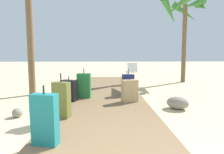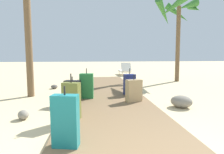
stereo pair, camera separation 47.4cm
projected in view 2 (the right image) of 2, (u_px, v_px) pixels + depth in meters
ground_plane at (109, 103)px, 5.05m from camera, size 60.00×60.00×0.00m
boardwalk at (106, 95)px, 5.91m from camera, size 2.17×8.79×0.08m
suitcase_black at (73, 91)px, 4.84m from camera, size 0.45×0.34×0.66m
suitcase_tan at (134, 91)px, 4.87m from camera, size 0.45×0.31×0.72m
suitcase_olive at (71, 101)px, 3.54m from camera, size 0.36×0.26×0.87m
suitcase_teal at (65, 121)px, 2.45m from camera, size 0.37×0.22×0.82m
suitcase_navy at (130, 84)px, 5.68m from camera, size 0.37×0.29×0.81m
suitcase_green at (87, 86)px, 5.25m from camera, size 0.39×0.27×0.85m
duffel_bag_grey at (78, 89)px, 5.75m from camera, size 0.53×0.40×0.45m
palm_tree_far_right at (178, 15)px, 8.90m from camera, size 2.20×2.23×4.05m
lounge_chair at (125, 70)px, 11.84m from camera, size 0.62×1.52×0.81m
rock_right_near at (181, 101)px, 4.60m from camera, size 0.67×0.64×0.30m
rock_left_mid at (23, 115)px, 3.75m from camera, size 0.30×0.31×0.19m
rock_right_mid at (178, 97)px, 5.53m from camera, size 0.20×0.21×0.09m
rock_left_far at (54, 87)px, 7.15m from camera, size 0.36×0.36×0.16m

